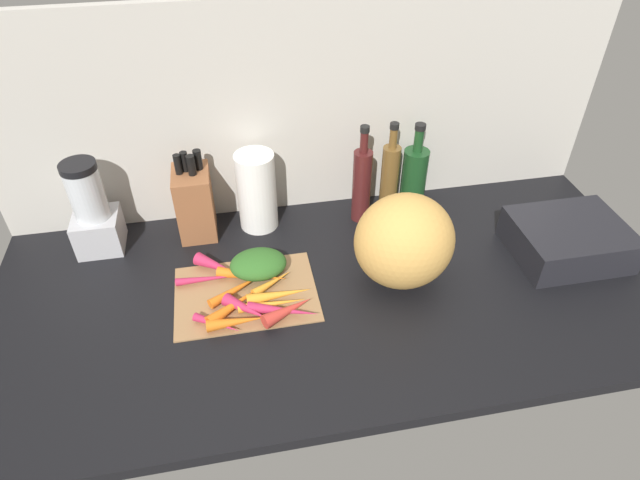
# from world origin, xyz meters

# --- Properties ---
(ground_plane) EXTENTS (1.70, 0.80, 0.03)m
(ground_plane) POSITION_xyz_m (0.00, 0.00, -0.01)
(ground_plane) COLOR black
(wall_back) EXTENTS (1.70, 0.03, 0.60)m
(wall_back) POSITION_xyz_m (0.00, 0.39, 0.30)
(wall_back) COLOR #BCB7AD
(wall_back) RESTS_ON ground_plane
(cutting_board) EXTENTS (0.35, 0.25, 0.01)m
(cutting_board) POSITION_xyz_m (-0.22, 0.01, 0.00)
(cutting_board) COLOR #997047
(cutting_board) RESTS_ON ground_plane
(carrot_0) EXTENTS (0.11, 0.08, 0.02)m
(carrot_0) POSITION_xyz_m (-0.15, 0.02, 0.02)
(carrot_0) COLOR orange
(carrot_0) RESTS_ON cutting_board
(carrot_1) EXTENTS (0.12, 0.11, 0.04)m
(carrot_1) POSITION_xyz_m (-0.28, 0.10, 0.03)
(carrot_1) COLOR #B2264C
(carrot_1) RESTS_ON cutting_board
(carrot_2) EXTENTS (0.14, 0.03, 0.03)m
(carrot_2) POSITION_xyz_m (-0.25, -0.09, 0.02)
(carrot_2) COLOR orange
(carrot_2) RESTS_ON cutting_board
(carrot_3) EXTENTS (0.16, 0.02, 0.02)m
(carrot_3) POSITION_xyz_m (-0.16, -0.05, 0.02)
(carrot_3) COLOR orange
(carrot_3) RESTS_ON cutting_board
(carrot_4) EXTENTS (0.15, 0.11, 0.02)m
(carrot_4) POSITION_xyz_m (-0.24, 0.02, 0.02)
(carrot_4) COLOR orange
(carrot_4) RESTS_ON cutting_board
(carrot_5) EXTENTS (0.17, 0.08, 0.03)m
(carrot_5) POSITION_xyz_m (-0.14, -0.08, 0.02)
(carrot_5) COLOR #B2264C
(carrot_5) RESTS_ON cutting_board
(carrot_6) EXTENTS (0.13, 0.09, 0.04)m
(carrot_6) POSITION_xyz_m (-0.13, -0.08, 0.03)
(carrot_6) COLOR red
(carrot_6) RESTS_ON cutting_board
(carrot_7) EXTENTS (0.11, 0.10, 0.03)m
(carrot_7) POSITION_xyz_m (-0.22, -0.06, 0.02)
(carrot_7) COLOR #B2264C
(carrot_7) RESTS_ON cutting_board
(carrot_8) EXTENTS (0.16, 0.04, 0.03)m
(carrot_8) POSITION_xyz_m (-0.14, -0.02, 0.02)
(carrot_8) COLOR orange
(carrot_8) RESTS_ON cutting_board
(carrot_9) EXTENTS (0.11, 0.08, 0.02)m
(carrot_9) POSITION_xyz_m (-0.29, -0.09, 0.02)
(carrot_9) COLOR #B2264C
(carrot_9) RESTS_ON cutting_board
(carrot_10) EXTENTS (0.18, 0.09, 0.03)m
(carrot_10) POSITION_xyz_m (-0.20, 0.06, 0.02)
(carrot_10) COLOR orange
(carrot_10) RESTS_ON cutting_board
(carrot_11) EXTENTS (0.14, 0.11, 0.03)m
(carrot_11) POSITION_xyz_m (-0.25, -0.04, 0.02)
(carrot_11) COLOR orange
(carrot_11) RESTS_ON cutting_board
(carrot_12) EXTENTS (0.16, 0.02, 0.02)m
(carrot_12) POSITION_xyz_m (-0.31, 0.07, 0.02)
(carrot_12) COLOR #B2264C
(carrot_12) RESTS_ON cutting_board
(carrot_greens_pile) EXTENTS (0.14, 0.11, 0.06)m
(carrot_greens_pile) POSITION_xyz_m (-0.18, 0.08, 0.04)
(carrot_greens_pile) COLOR #2D6023
(carrot_greens_pile) RESTS_ON cutting_board
(winter_squash) EXTENTS (0.25, 0.22, 0.24)m
(winter_squash) POSITION_xyz_m (0.17, -0.00, 0.12)
(winter_squash) COLOR gold
(winter_squash) RESTS_ON ground_plane
(knife_block) EXTENTS (0.10, 0.13, 0.25)m
(knife_block) POSITION_xyz_m (-0.33, 0.29, 0.10)
(knife_block) COLOR brown
(knife_block) RESTS_ON ground_plane
(blender_appliance) EXTENTS (0.12, 0.12, 0.26)m
(blender_appliance) POSITION_xyz_m (-0.59, 0.28, 0.11)
(blender_appliance) COLOR #B2B2B7
(blender_appliance) RESTS_ON ground_plane
(paper_towel_roll) EXTENTS (0.11, 0.11, 0.23)m
(paper_towel_roll) POSITION_xyz_m (-0.16, 0.30, 0.11)
(paper_towel_roll) COLOR white
(paper_towel_roll) RESTS_ON ground_plane
(bottle_0) EXTENTS (0.05, 0.05, 0.30)m
(bottle_0) POSITION_xyz_m (0.14, 0.27, 0.12)
(bottle_0) COLOR #471919
(bottle_0) RESTS_ON ground_plane
(bottle_1) EXTENTS (0.05, 0.05, 0.28)m
(bottle_1) POSITION_xyz_m (0.23, 0.30, 0.11)
(bottle_1) COLOR brown
(bottle_1) RESTS_ON ground_plane
(bottle_2) EXTENTS (0.07, 0.07, 0.27)m
(bottle_2) POSITION_xyz_m (0.31, 0.31, 0.10)
(bottle_2) COLOR #19421E
(bottle_2) RESTS_ON ground_plane
(dish_rack) EXTENTS (0.29, 0.23, 0.09)m
(dish_rack) POSITION_xyz_m (0.64, 0.01, 0.05)
(dish_rack) COLOR black
(dish_rack) RESTS_ON ground_plane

